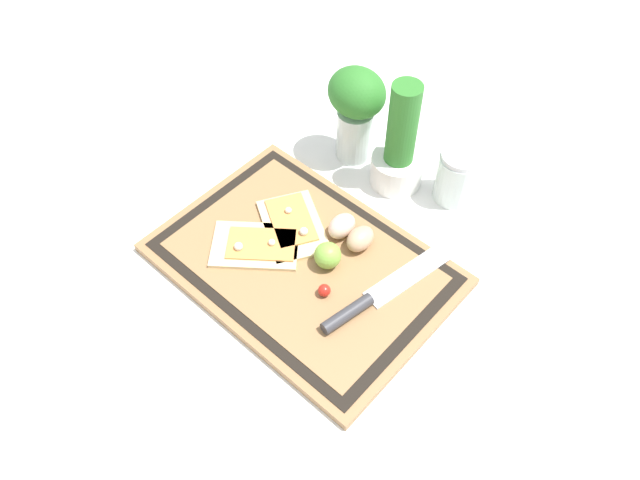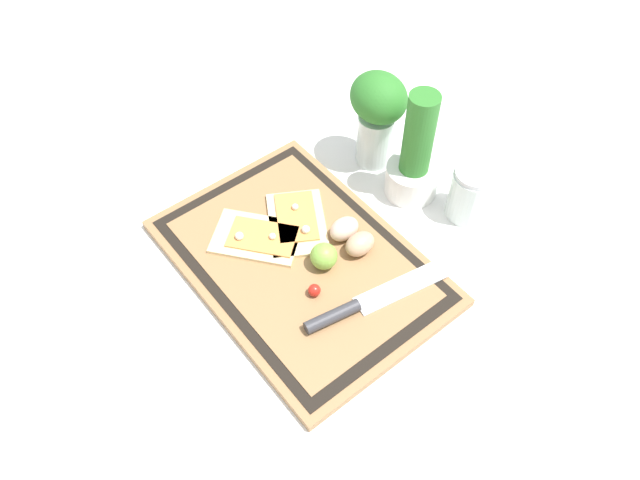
# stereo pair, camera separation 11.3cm
# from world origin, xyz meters

# --- Properties ---
(ground_plane) EXTENTS (6.00, 6.00, 0.00)m
(ground_plane) POSITION_xyz_m (0.00, 0.00, 0.00)
(ground_plane) COLOR white
(cutting_board) EXTENTS (0.52, 0.36, 0.02)m
(cutting_board) POSITION_xyz_m (0.00, 0.00, 0.01)
(cutting_board) COLOR #997047
(cutting_board) RESTS_ON ground_plane
(pizza_slice_near) EXTENTS (0.19, 0.18, 0.02)m
(pizza_slice_near) POSITION_xyz_m (-0.08, -0.03, 0.03)
(pizza_slice_near) COLOR beige
(pizza_slice_near) RESTS_ON cutting_board
(pizza_slice_far) EXTENTS (0.19, 0.17, 0.02)m
(pizza_slice_far) POSITION_xyz_m (-0.07, 0.05, 0.03)
(pizza_slice_far) COLOR beige
(pizza_slice_far) RESTS_ON cutting_board
(knife) EXTENTS (0.08, 0.27, 0.02)m
(knife) POSITION_xyz_m (0.14, 0.00, 0.03)
(knife) COLOR silver
(knife) RESTS_ON cutting_board
(egg_brown) EXTENTS (0.04, 0.06, 0.04)m
(egg_brown) POSITION_xyz_m (0.05, 0.09, 0.04)
(egg_brown) COLOR tan
(egg_brown) RESTS_ON cutting_board
(egg_pink) EXTENTS (0.04, 0.06, 0.04)m
(egg_pink) POSITION_xyz_m (0.01, 0.09, 0.04)
(egg_pink) COLOR beige
(egg_pink) RESTS_ON cutting_board
(lime) EXTENTS (0.05, 0.05, 0.05)m
(lime) POSITION_xyz_m (0.04, 0.02, 0.04)
(lime) COLOR #7FB742
(lime) RESTS_ON cutting_board
(cherry_tomato_red) EXTENTS (0.02, 0.02, 0.02)m
(cherry_tomato_red) POSITION_xyz_m (0.08, -0.03, 0.03)
(cherry_tomato_red) COLOR red
(cherry_tomato_red) RESTS_ON cutting_board
(herb_pot) EXTENTS (0.11, 0.11, 0.24)m
(herb_pot) POSITION_xyz_m (-0.01, 0.29, 0.08)
(herb_pot) COLOR white
(herb_pot) RESTS_ON ground_plane
(sauce_jar) EXTENTS (0.08, 0.08, 0.11)m
(sauce_jar) POSITION_xyz_m (0.10, 0.33, 0.05)
(sauce_jar) COLOR silver
(sauce_jar) RESTS_ON ground_plane
(herb_glass) EXTENTS (0.12, 0.10, 0.21)m
(herb_glass) POSITION_xyz_m (-0.12, 0.29, 0.13)
(herb_glass) COLOR silver
(herb_glass) RESTS_ON ground_plane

